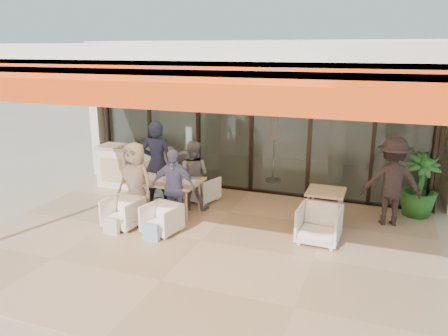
# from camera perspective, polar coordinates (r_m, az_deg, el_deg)

# --- Properties ---
(ground) EXTENTS (70.00, 70.00, 0.00)m
(ground) POSITION_cam_1_polar(r_m,az_deg,el_deg) (7.95, -2.99, -9.58)
(ground) COLOR #C6B293
(ground) RESTS_ON ground
(terrace_floor) EXTENTS (8.00, 6.00, 0.01)m
(terrace_floor) POSITION_cam_1_polar(r_m,az_deg,el_deg) (7.95, -2.99, -9.55)
(terrace_floor) COLOR tan
(terrace_floor) RESTS_ON ground
(terrace_structure) EXTENTS (8.00, 6.00, 3.40)m
(terrace_structure) POSITION_cam_1_polar(r_m,az_deg,el_deg) (6.97, -4.27, 14.49)
(terrace_structure) COLOR silver
(terrace_structure) RESTS_ON ground
(glass_storefront) EXTENTS (8.08, 0.10, 3.20)m
(glass_storefront) POSITION_cam_1_polar(r_m,az_deg,el_deg) (10.18, 3.64, 5.44)
(glass_storefront) COLOR #9EADA3
(glass_storefront) RESTS_ON ground
(interior_block) EXTENTS (9.05, 3.62, 3.52)m
(interior_block) POSITION_cam_1_polar(r_m,az_deg,el_deg) (12.31, 6.93, 10.05)
(interior_block) COLOR silver
(interior_block) RESTS_ON ground
(host_counter) EXTENTS (1.85, 0.65, 1.04)m
(host_counter) POSITION_cam_1_polar(r_m,az_deg,el_deg) (10.93, -11.68, 0.10)
(host_counter) COLOR silver
(host_counter) RESTS_ON ground
(dining_table) EXTENTS (1.50, 0.90, 0.93)m
(dining_table) POSITION_cam_1_polar(r_m,az_deg,el_deg) (9.09, -7.73, -1.81)
(dining_table) COLOR #DAC185
(dining_table) RESTS_ON ground
(chair_far_left) EXTENTS (0.63, 0.59, 0.60)m
(chair_far_left) POSITION_cam_1_polar(r_m,az_deg,el_deg) (10.19, -7.22, -2.17)
(chair_far_left) COLOR white
(chair_far_left) RESTS_ON ground
(chair_far_right) EXTENTS (0.77, 0.75, 0.65)m
(chair_far_right) POSITION_cam_1_polar(r_m,az_deg,el_deg) (9.83, -2.87, -2.58)
(chair_far_right) COLOR white
(chair_far_right) RESTS_ON ground
(chair_near_left) EXTENTS (0.70, 0.66, 0.66)m
(chair_near_left) POSITION_cam_1_polar(r_m,az_deg,el_deg) (8.64, -13.08, -5.53)
(chair_near_left) COLOR white
(chair_near_left) RESTS_ON ground
(chair_near_right) EXTENTS (0.71, 0.68, 0.63)m
(chair_near_right) POSITION_cam_1_polar(r_m,az_deg,el_deg) (8.23, -8.15, -6.44)
(chair_near_right) COLOR white
(chair_near_right) RESTS_ON ground
(diner_navy) EXTENTS (0.77, 0.60, 1.87)m
(diner_navy) POSITION_cam_1_polar(r_m,az_deg,el_deg) (9.59, -8.72, 0.60)
(diner_navy) COLOR #181C35
(diner_navy) RESTS_ON ground
(diner_grey) EXTENTS (0.80, 0.66, 1.50)m
(diner_grey) POSITION_cam_1_polar(r_m,az_deg,el_deg) (9.27, -4.13, -0.97)
(diner_grey) COLOR #5C5C60
(diner_grey) RESTS_ON ground
(diner_cream) EXTENTS (0.82, 0.58, 1.58)m
(diner_cream) POSITION_cam_1_polar(r_m,az_deg,el_deg) (8.89, -11.49, -1.70)
(diner_cream) COLOR beige
(diner_cream) RESTS_ON ground
(diner_periwinkle) EXTENTS (0.93, 0.50, 1.51)m
(diner_periwinkle) POSITION_cam_1_polar(r_m,az_deg,el_deg) (8.49, -6.65, -2.52)
(diner_periwinkle) COLOR #707BBB
(diner_periwinkle) RESTS_ON ground
(tote_bag_cream) EXTENTS (0.30, 0.10, 0.34)m
(tote_bag_cream) POSITION_cam_1_polar(r_m,az_deg,el_deg) (8.39, -14.51, -7.42)
(tote_bag_cream) COLOR silver
(tote_bag_cream) RESTS_ON ground
(tote_bag_blue) EXTENTS (0.30, 0.10, 0.34)m
(tote_bag_blue) POSITION_cam_1_polar(r_m,az_deg,el_deg) (7.97, -9.49, -8.39)
(tote_bag_blue) COLOR #99BFD8
(tote_bag_blue) RESTS_ON ground
(side_table) EXTENTS (0.70, 0.70, 0.74)m
(side_table) POSITION_cam_1_polar(r_m,az_deg,el_deg) (8.55, 13.15, -3.55)
(side_table) COLOR #DAC185
(side_table) RESTS_ON ground
(side_chair) EXTENTS (0.75, 0.71, 0.75)m
(side_chair) POSITION_cam_1_polar(r_m,az_deg,el_deg) (7.94, 12.29, -7.02)
(side_chair) COLOR white
(side_chair) RESTS_ON ground
(standing_woman) EXTENTS (1.23, 0.83, 1.76)m
(standing_woman) POSITION_cam_1_polar(r_m,az_deg,el_deg) (8.97, 21.05, -1.68)
(standing_woman) COLOR black
(standing_woman) RESTS_ON ground
(potted_palm) EXTENTS (0.90, 0.90, 1.32)m
(potted_palm) POSITION_cam_1_polar(r_m,az_deg,el_deg) (9.70, 24.18, -2.13)
(potted_palm) COLOR #1E5919
(potted_palm) RESTS_ON ground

